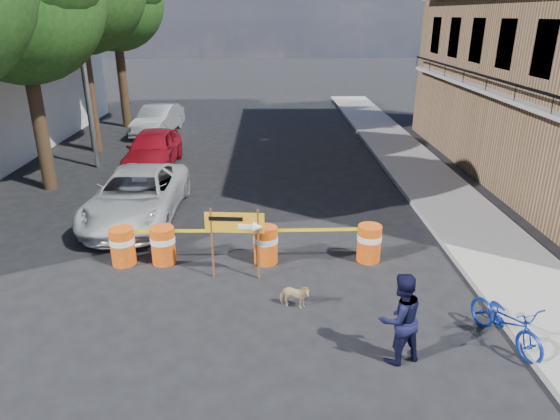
{
  "coord_description": "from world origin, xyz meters",
  "views": [
    {
      "loc": [
        0.61,
        -9.21,
        5.52
      ],
      "look_at": [
        0.86,
        1.51,
        1.3
      ],
      "focal_mm": 32.0,
      "sensor_mm": 36.0,
      "label": 1
    }
  ],
  "objects_px": {
    "dog": "(294,296)",
    "sedan_red": "(153,149)",
    "pedestrian": "(400,319)",
    "barrel_far_left": "(123,246)",
    "barrel_mid_left": "(163,245)",
    "detour_sign": "(242,229)",
    "barrel_mid_right": "(266,244)",
    "bicycle": "(510,301)",
    "barrel_far_right": "(369,242)",
    "suv_white": "(137,196)",
    "sedan_silver": "(158,120)"
  },
  "relations": [
    {
      "from": "dog",
      "to": "sedan_red",
      "type": "bearing_deg",
      "value": 40.73
    },
    {
      "from": "pedestrian",
      "to": "barrel_far_left",
      "type": "bearing_deg",
      "value": -53.22
    },
    {
      "from": "pedestrian",
      "to": "dog",
      "type": "relative_size",
      "value": 2.61
    },
    {
      "from": "barrel_mid_left",
      "to": "detour_sign",
      "type": "height_order",
      "value": "detour_sign"
    },
    {
      "from": "barrel_far_left",
      "to": "barrel_mid_right",
      "type": "height_order",
      "value": "same"
    },
    {
      "from": "detour_sign",
      "to": "bicycle",
      "type": "height_order",
      "value": "bicycle"
    },
    {
      "from": "dog",
      "to": "barrel_mid_left",
      "type": "bearing_deg",
      "value": 70.46
    },
    {
      "from": "barrel_mid_left",
      "to": "dog",
      "type": "bearing_deg",
      "value": -34.2
    },
    {
      "from": "barrel_far_right",
      "to": "pedestrian",
      "type": "height_order",
      "value": "pedestrian"
    },
    {
      "from": "barrel_far_right",
      "to": "bicycle",
      "type": "relative_size",
      "value": 0.52
    },
    {
      "from": "barrel_mid_right",
      "to": "suv_white",
      "type": "xyz_separation_m",
      "value": [
        -3.68,
        2.83,
        0.23
      ]
    },
    {
      "from": "sedan_silver",
      "to": "pedestrian",
      "type": "bearing_deg",
      "value": -59.18
    },
    {
      "from": "detour_sign",
      "to": "barrel_mid_right",
      "type": "bearing_deg",
      "value": 60.91
    },
    {
      "from": "suv_white",
      "to": "sedan_red",
      "type": "distance_m",
      "value": 5.25
    },
    {
      "from": "pedestrian",
      "to": "bicycle",
      "type": "xyz_separation_m",
      "value": [
        2.04,
        0.43,
        0.04
      ]
    },
    {
      "from": "barrel_far_left",
      "to": "sedan_red",
      "type": "xyz_separation_m",
      "value": [
        -0.98,
        8.03,
        0.25
      ]
    },
    {
      "from": "sedan_red",
      "to": "barrel_far_left",
      "type": "bearing_deg",
      "value": -82.4
    },
    {
      "from": "barrel_far_left",
      "to": "suv_white",
      "type": "distance_m",
      "value": 2.86
    },
    {
      "from": "bicycle",
      "to": "barrel_far_right",
      "type": "bearing_deg",
      "value": 99.9
    },
    {
      "from": "barrel_far_left",
      "to": "barrel_mid_right",
      "type": "xyz_separation_m",
      "value": [
        3.35,
        -0.0,
        0.0
      ]
    },
    {
      "from": "dog",
      "to": "sedan_silver",
      "type": "distance_m",
      "value": 16.95
    },
    {
      "from": "barrel_mid_right",
      "to": "barrel_far_right",
      "type": "distance_m",
      "value": 2.45
    },
    {
      "from": "barrel_mid_left",
      "to": "detour_sign",
      "type": "bearing_deg",
      "value": -22.71
    },
    {
      "from": "bicycle",
      "to": "detour_sign",
      "type": "bearing_deg",
      "value": 133.45
    },
    {
      "from": "barrel_far_left",
      "to": "barrel_mid_left",
      "type": "xyz_separation_m",
      "value": [
        0.94,
        0.04,
        0.0
      ]
    },
    {
      "from": "dog",
      "to": "sedan_silver",
      "type": "xyz_separation_m",
      "value": [
        -5.9,
        15.88,
        0.42
      ]
    },
    {
      "from": "barrel_mid_right",
      "to": "sedan_silver",
      "type": "relative_size",
      "value": 0.21
    },
    {
      "from": "barrel_far_left",
      "to": "sedan_silver",
      "type": "distance_m",
      "value": 14.02
    },
    {
      "from": "sedan_silver",
      "to": "barrel_far_right",
      "type": "bearing_deg",
      "value": -53.19
    },
    {
      "from": "sedan_red",
      "to": "bicycle",
      "type": "bearing_deg",
      "value": -51.94
    },
    {
      "from": "barrel_far_left",
      "to": "sedan_silver",
      "type": "height_order",
      "value": "sedan_silver"
    },
    {
      "from": "sedan_red",
      "to": "sedan_silver",
      "type": "relative_size",
      "value": 1.02
    },
    {
      "from": "barrel_mid_left",
      "to": "dog",
      "type": "xyz_separation_m",
      "value": [
        2.99,
        -2.04,
        -0.21
      ]
    },
    {
      "from": "barrel_mid_right",
      "to": "dog",
      "type": "relative_size",
      "value": 1.43
    },
    {
      "from": "pedestrian",
      "to": "sedan_silver",
      "type": "height_order",
      "value": "pedestrian"
    },
    {
      "from": "barrel_far_left",
      "to": "pedestrian",
      "type": "height_order",
      "value": "pedestrian"
    },
    {
      "from": "pedestrian",
      "to": "suv_white",
      "type": "bearing_deg",
      "value": -67.66
    },
    {
      "from": "barrel_far_right",
      "to": "detour_sign",
      "type": "height_order",
      "value": "detour_sign"
    },
    {
      "from": "suv_white",
      "to": "sedan_silver",
      "type": "distance_m",
      "value": 11.18
    },
    {
      "from": "barrel_mid_left",
      "to": "dog",
      "type": "height_order",
      "value": "barrel_mid_left"
    },
    {
      "from": "barrel_mid_left",
      "to": "sedan_silver",
      "type": "relative_size",
      "value": 0.21
    },
    {
      "from": "detour_sign",
      "to": "sedan_red",
      "type": "distance_m",
      "value": 9.6
    },
    {
      "from": "barrel_mid_left",
      "to": "sedan_red",
      "type": "bearing_deg",
      "value": 103.47
    },
    {
      "from": "detour_sign",
      "to": "suv_white",
      "type": "bearing_deg",
      "value": 136.31
    },
    {
      "from": "detour_sign",
      "to": "pedestrian",
      "type": "distance_m",
      "value": 4.01
    },
    {
      "from": "bicycle",
      "to": "dog",
      "type": "height_order",
      "value": "bicycle"
    },
    {
      "from": "barrel_mid_left",
      "to": "suv_white",
      "type": "relative_size",
      "value": 0.18
    },
    {
      "from": "pedestrian",
      "to": "dog",
      "type": "height_order",
      "value": "pedestrian"
    },
    {
      "from": "barrel_far_right",
      "to": "pedestrian",
      "type": "xyz_separation_m",
      "value": [
        -0.21,
        -3.69,
        0.35
      ]
    },
    {
      "from": "barrel_mid_right",
      "to": "dog",
      "type": "height_order",
      "value": "barrel_mid_right"
    }
  ]
}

